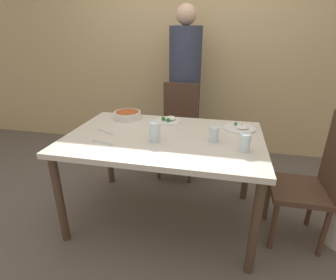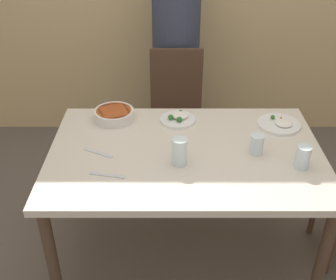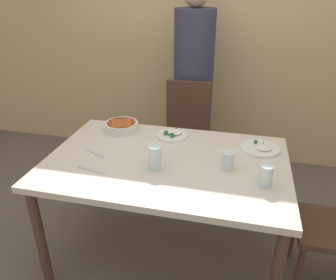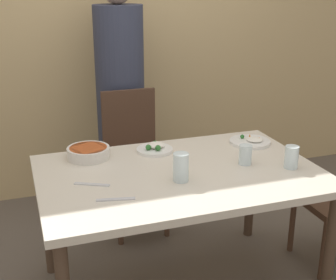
{
  "view_description": "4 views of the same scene",
  "coord_description": "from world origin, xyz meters",
  "px_view_note": "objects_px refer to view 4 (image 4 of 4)",
  "views": [
    {
      "loc": [
        0.43,
        -1.79,
        1.48
      ],
      "look_at": [
        0.05,
        -0.09,
        0.75
      ],
      "focal_mm": 28.0,
      "sensor_mm": 36.0,
      "label": 1
    },
    {
      "loc": [
        -0.1,
        -1.89,
        2.0
      ],
      "look_at": [
        -0.1,
        -0.1,
        0.87
      ],
      "focal_mm": 45.0,
      "sensor_mm": 36.0,
      "label": 2
    },
    {
      "loc": [
        0.42,
        -1.71,
        1.74
      ],
      "look_at": [
        0.01,
        -0.01,
        0.89
      ],
      "focal_mm": 35.0,
      "sensor_mm": 36.0,
      "label": 3
    },
    {
      "loc": [
        -0.79,
        -2.13,
        1.72
      ],
      "look_at": [
        -0.07,
        -0.01,
        0.93
      ],
      "focal_mm": 50.0,
      "sensor_mm": 36.0,
      "label": 4
    }
  ],
  "objects_px": {
    "person_adult": "(121,106)",
    "plate_rice_adult": "(155,148)",
    "glass_water_tall": "(181,167)",
    "bowl_curry": "(88,152)",
    "chair_adult_spot": "(134,159)"
  },
  "relations": [
    {
      "from": "chair_adult_spot",
      "to": "glass_water_tall",
      "type": "distance_m",
      "value": 1.0
    },
    {
      "from": "plate_rice_adult",
      "to": "glass_water_tall",
      "type": "xyz_separation_m",
      "value": [
        -0.0,
        -0.45,
        0.06
      ]
    },
    {
      "from": "chair_adult_spot",
      "to": "bowl_curry",
      "type": "height_order",
      "value": "chair_adult_spot"
    },
    {
      "from": "glass_water_tall",
      "to": "bowl_curry",
      "type": "bearing_deg",
      "value": 129.65
    },
    {
      "from": "person_adult",
      "to": "plate_rice_adult",
      "type": "distance_m",
      "value": 0.85
    },
    {
      "from": "bowl_curry",
      "to": "glass_water_tall",
      "type": "height_order",
      "value": "glass_water_tall"
    },
    {
      "from": "glass_water_tall",
      "to": "chair_adult_spot",
      "type": "bearing_deg",
      "value": 89.87
    },
    {
      "from": "bowl_curry",
      "to": "chair_adult_spot",
      "type": "bearing_deg",
      "value": 51.74
    },
    {
      "from": "bowl_curry",
      "to": "glass_water_tall",
      "type": "bearing_deg",
      "value": -50.35
    },
    {
      "from": "plate_rice_adult",
      "to": "glass_water_tall",
      "type": "bearing_deg",
      "value": -90.41
    },
    {
      "from": "bowl_curry",
      "to": "plate_rice_adult",
      "type": "distance_m",
      "value": 0.39
    },
    {
      "from": "chair_adult_spot",
      "to": "bowl_curry",
      "type": "bearing_deg",
      "value": -128.26
    },
    {
      "from": "glass_water_tall",
      "to": "plate_rice_adult",
      "type": "bearing_deg",
      "value": 89.59
    },
    {
      "from": "plate_rice_adult",
      "to": "chair_adult_spot",
      "type": "bearing_deg",
      "value": 90.11
    },
    {
      "from": "chair_adult_spot",
      "to": "glass_water_tall",
      "type": "height_order",
      "value": "chair_adult_spot"
    }
  ]
}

